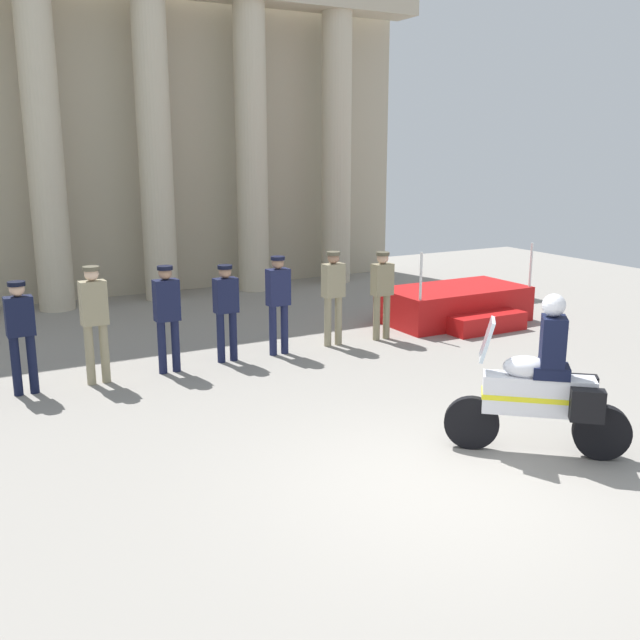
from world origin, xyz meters
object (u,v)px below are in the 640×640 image
Objects in this scene: officer_in_row_1 at (21,328)px; officer_in_row_6 at (333,291)px; officer_in_row_2 at (94,315)px; officer_in_row_5 at (278,297)px; officer_in_row_7 at (382,288)px; reviewing_stand at (456,306)px; motorcycle_with_rider at (545,389)px; officer_in_row_4 at (226,305)px; officer_in_row_3 at (167,310)px.

officer_in_row_6 is at bearing -179.61° from officer_in_row_1.
officer_in_row_2 reaches higher than officer_in_row_5.
reviewing_stand is at bearing -170.32° from officer_in_row_7.
officer_in_row_7 is 5.38m from motorcycle_with_rider.
reviewing_stand is 2.23m from officer_in_row_7.
motorcycle_with_rider reaches higher than officer_in_row_2.
officer_in_row_4 is (-5.15, -0.37, 0.62)m from reviewing_stand.
motorcycle_with_rider is at bearing 75.10° from officer_in_row_7.
officer_in_row_6 is (5.20, 0.16, 0.03)m from officer_in_row_1.
officer_in_row_6 is 5.29m from motorcycle_with_rider.
officer_in_row_5 is at bearing -40.12° from motorcycle_with_rider.
reviewing_stand is 1.54× the size of motorcycle_with_rider.
officer_in_row_7 is at bearing 179.82° from officer_in_row_3.
officer_in_row_3 reaches higher than officer_in_row_5.
officer_in_row_2 reaches higher than officer_in_row_7.
officer_in_row_5 is (0.94, -0.03, 0.05)m from officer_in_row_4.
officer_in_row_5 is at bearing -1.67° from officer_in_row_7.
motorcycle_with_rider is (4.94, -5.13, -0.18)m from officer_in_row_1.
officer_in_row_6 reaches higher than officer_in_row_4.
officer_in_row_4 is at bearing -177.52° from officer_in_row_2.
officer_in_row_3 is 5.86m from motorcycle_with_rider.
officer_in_row_1 is at bearing -1.64° from officer_in_row_2.
officer_in_row_5 is 2.11m from officer_in_row_7.
officer_in_row_4 reaches higher than reviewing_stand.
officer_in_row_7 is (5.18, 0.10, -0.09)m from officer_in_row_2.
motorcycle_with_rider is at bearing 126.09° from officer_in_row_2.
officer_in_row_6 is (3.07, 0.14, 0.00)m from officer_in_row_3.
officer_in_row_5 is 1.04× the size of officer_in_row_7.
officer_in_row_7 is at bearing 179.81° from officer_in_row_2.
officer_in_row_3 is at bearing 5.40° from officer_in_row_4.
motorcycle_with_rider is (0.85, -5.24, -0.21)m from officer_in_row_5.
officer_in_row_1 is 1.03m from officer_in_row_2.
officer_in_row_1 is at bearing -5.32° from motorcycle_with_rider.
officer_in_row_2 reaches higher than officer_in_row_4.
officer_in_row_6 is 1.04× the size of officer_in_row_7.
reviewing_stand is 6.23m from officer_in_row_3.
officer_in_row_4 is 0.95× the size of officer_in_row_5.
officer_in_row_5 is at bearing 177.03° from officer_in_row_4.
officer_in_row_4 is (3.16, 0.14, -0.02)m from officer_in_row_1.
officer_in_row_2 is 1.05× the size of officer_in_row_5.
officer_in_row_3 reaches higher than officer_in_row_4.
officer_in_row_6 is 0.90× the size of motorcycle_with_rider.
officer_in_row_2 is 0.94× the size of motorcycle_with_rider.
officer_in_row_5 is at bearing 1.08° from officer_in_row_6.
reviewing_stand is at bearing -175.94° from officer_in_row_5.
officer_in_row_2 is at bearing -0.26° from officer_in_row_3.
reviewing_stand is at bearing -176.78° from officer_in_row_3.
officer_in_row_3 is at bearing 1.42° from officer_in_row_5.
officer_in_row_2 is 4.18m from officer_in_row_6.
motorcycle_with_rider is at bearing 97.83° from officer_in_row_5.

